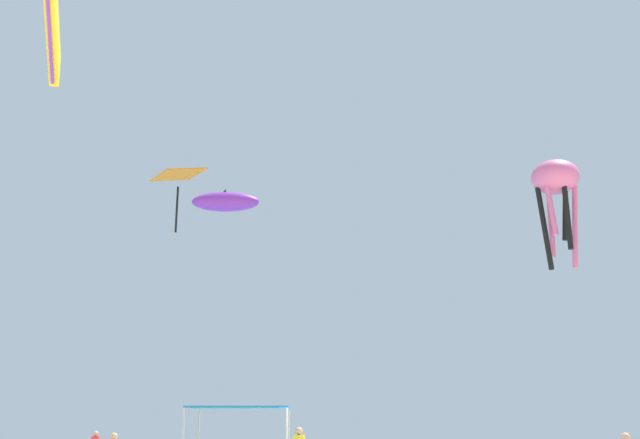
% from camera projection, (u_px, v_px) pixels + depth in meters
% --- Properties ---
extents(canopy_tent, '(3.11, 3.28, 2.53)m').
position_uv_depth(canopy_tent, '(240.00, 411.00, 23.04)').
color(canopy_tent, '#B2B2B7').
rests_on(canopy_tent, ground).
extents(kite_octopus_pink, '(3.71, 3.71, 6.21)m').
position_uv_depth(kite_octopus_pink, '(556.00, 183.00, 40.66)').
color(kite_octopus_pink, pink).
extents(kite_inflatable_purple, '(4.51, 1.59, 1.71)m').
position_uv_depth(kite_inflatable_purple, '(225.00, 202.00, 48.17)').
color(kite_inflatable_purple, purple).
extents(kite_parafoil_yellow, '(2.13, 6.60, 4.07)m').
position_uv_depth(kite_parafoil_yellow, '(52.00, 19.00, 31.71)').
color(kite_parafoil_yellow, yellow).
extents(kite_diamond_orange, '(3.52, 3.53, 3.80)m').
position_uv_depth(kite_diamond_orange, '(179.00, 178.00, 42.18)').
color(kite_diamond_orange, orange).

